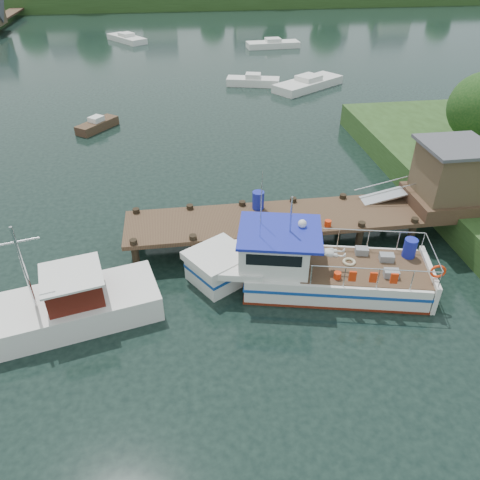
{
  "coord_description": "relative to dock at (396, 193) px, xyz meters",
  "views": [
    {
      "loc": [
        -3.32,
        -17.99,
        12.55
      ],
      "look_at": [
        -1.0,
        -1.5,
        1.3
      ],
      "focal_mm": 35.0,
      "sensor_mm": 36.0,
      "label": 1
    }
  ],
  "objects": [
    {
      "name": "moored_b",
      "position": [
        -2.41,
        26.04,
        -1.84
      ],
      "size": [
        5.13,
        2.82,
        1.08
      ],
      "rotation": [
        0.0,
        0.0,
        0.36
      ],
      "color": "silver",
      "rests_on": "ground"
    },
    {
      "name": "work_boat",
      "position": [
        -14.95,
        -4.27,
        -1.53
      ],
      "size": [
        8.54,
        4.17,
        4.47
      ],
      "rotation": [
        0.0,
        0.0,
        0.23
      ],
      "color": "silver",
      "rests_on": "ground"
    },
    {
      "name": "moored_far",
      "position": [
        2.65,
        41.77,
        -1.84
      ],
      "size": [
        6.51,
        2.54,
        1.09
      ],
      "rotation": [
        0.0,
        0.0,
        0.32
      ],
      "color": "silver",
      "rests_on": "ground"
    },
    {
      "name": "moored_rowboat",
      "position": [
        -15.61,
        16.31,
        -1.88
      ],
      "size": [
        2.98,
        3.34,
        0.98
      ],
      "rotation": [
        0.0,
        0.0,
        0.38
      ],
      "color": "#493322",
      "rests_on": "ground"
    },
    {
      "name": "moored_c",
      "position": [
        2.49,
        24.45,
        -1.82
      ],
      "size": [
        7.32,
        6.11,
        1.14
      ],
      "rotation": [
        0.0,
        0.0,
        0.43
      ],
      "color": "silver",
      "rests_on": "ground"
    },
    {
      "name": "dock",
      "position": [
        0.0,
        0.0,
        0.0
      ],
      "size": [
        16.6,
        3.0,
        4.78
      ],
      "color": "#493322",
      "rests_on": "ground"
    },
    {
      "name": "lobster_boat",
      "position": [
        -5.09,
        -3.3,
        -1.34
      ],
      "size": [
        10.26,
        4.84,
        4.95
      ],
      "rotation": [
        0.0,
        0.0,
        -0.22
      ],
      "color": "silver",
      "rests_on": "ground"
    },
    {
      "name": "ground_plane",
      "position": [
        -6.51,
        -0.01,
        -2.24
      ],
      "size": [
        160.0,
        160.0,
        0.0
      ],
      "primitive_type": "plane",
      "color": "black"
    },
    {
      "name": "moored_d",
      "position": [
        -15.32,
        47.84,
        -1.84
      ],
      "size": [
        5.38,
        6.41,
        1.07
      ],
      "rotation": [
        0.0,
        0.0,
        0.09
      ],
      "color": "silver",
      "rests_on": "ground"
    }
  ]
}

